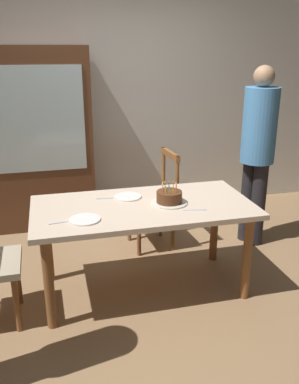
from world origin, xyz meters
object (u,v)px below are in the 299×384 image
(china_cabinet, at_px, (39,140))
(dining_table, at_px, (143,216))
(birthday_cake, at_px, (169,198))
(person_guest, at_px, (258,146))
(chair_spindle_back, at_px, (153,202))
(plate_near_celebrant, at_px, (85,219))
(plate_far_side, at_px, (128,197))

(china_cabinet, bearing_deg, dining_table, -63.85)
(birthday_cake, xyz_separation_m, person_guest, (1.06, 0.61, 0.21))
(china_cabinet, bearing_deg, chair_spindle_back, -38.08)
(chair_spindle_back, height_order, china_cabinet, china_cabinet)
(dining_table, relative_size, chair_spindle_back, 1.77)
(birthday_cake, bearing_deg, plate_near_celebrant, -165.66)
(plate_near_celebrant, height_order, chair_spindle_back, chair_spindle_back)
(person_guest, bearing_deg, china_cabinet, 154.34)
(plate_near_celebrant, relative_size, plate_far_side, 1.00)
(chair_spindle_back, distance_m, china_cabinet, 1.41)
(plate_far_side, distance_m, person_guest, 1.42)
(chair_spindle_back, bearing_deg, plate_near_celebrant, -128.34)
(plate_near_celebrant, height_order, person_guest, person_guest)
(person_guest, relative_size, china_cabinet, 0.91)
(plate_far_side, distance_m, china_cabinet, 1.54)
(birthday_cake, height_order, plate_far_side, birthday_cake)
(chair_spindle_back, relative_size, china_cabinet, 0.50)
(birthday_cake, bearing_deg, china_cabinet, 121.50)
(plate_far_side, bearing_deg, dining_table, -66.03)
(plate_far_side, height_order, china_cabinet, china_cabinet)
(plate_near_celebrant, xyz_separation_m, person_guest, (1.72, 0.78, 0.25))
(plate_near_celebrant, relative_size, china_cabinet, 0.12)
(birthday_cake, distance_m, plate_near_celebrant, 0.69)
(birthday_cake, bearing_deg, chair_spindle_back, 84.55)
(plate_near_celebrant, xyz_separation_m, plate_far_side, (0.38, 0.38, 0.00))
(plate_far_side, bearing_deg, person_guest, 16.47)
(dining_table, height_order, chair_spindle_back, chair_spindle_back)
(dining_table, relative_size, plate_far_side, 7.66)
(plate_near_celebrant, relative_size, person_guest, 0.13)
(chair_spindle_back, distance_m, person_guest, 1.13)
(plate_near_celebrant, distance_m, plate_far_side, 0.54)
(birthday_cake, relative_size, plate_near_celebrant, 1.27)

